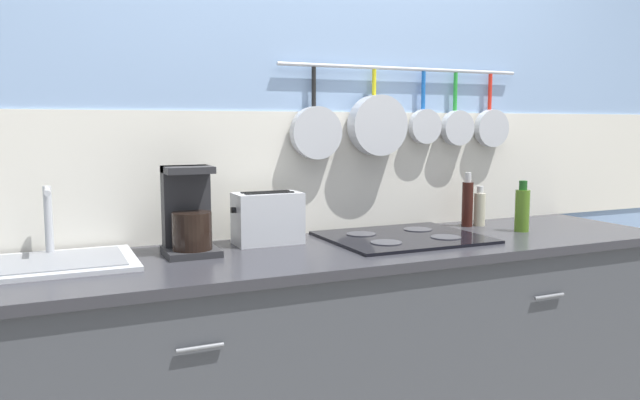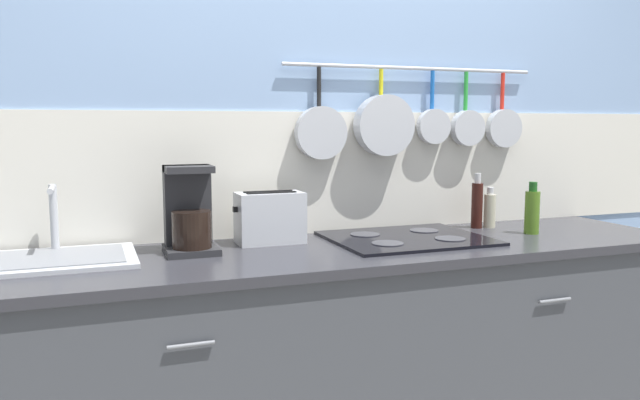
{
  "view_description": "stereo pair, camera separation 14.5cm",
  "coord_description": "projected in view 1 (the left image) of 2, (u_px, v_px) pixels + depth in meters",
  "views": [
    {
      "loc": [
        -1.06,
        -2.05,
        1.34
      ],
      "look_at": [
        -0.14,
        0.0,
        1.07
      ],
      "focal_mm": 35.0,
      "sensor_mm": 36.0,
      "label": 1
    },
    {
      "loc": [
        -0.93,
        -2.11,
        1.34
      ],
      "look_at": [
        -0.14,
        0.0,
        1.07
      ],
      "focal_mm": 35.0,
      "sensor_mm": 36.0,
      "label": 2
    }
  ],
  "objects": [
    {
      "name": "countertop",
      "position": [
        354.0,
        251.0,
        2.35
      ],
      "size": [
        2.7,
        0.65,
        0.03
      ],
      "color": "#2D2D33",
      "rests_on": "cabinet_base"
    },
    {
      "name": "toaster",
      "position": [
        268.0,
        218.0,
        2.39
      ],
      "size": [
        0.27,
        0.14,
        0.2
      ],
      "color": "#B7BABF",
      "rests_on": "countertop"
    },
    {
      "name": "cabinet_base",
      "position": [
        353.0,
        364.0,
        2.4
      ],
      "size": [
        2.66,
        0.63,
        0.85
      ],
      "color": "#3F4247",
      "rests_on": "ground_plane"
    },
    {
      "name": "coffee_maker",
      "position": [
        189.0,
        218.0,
        2.2
      ],
      "size": [
        0.18,
        0.2,
        0.31
      ],
      "color": "#262628",
      "rests_on": "countertop"
    },
    {
      "name": "wall_back",
      "position": [
        316.0,
        141.0,
        2.63
      ],
      "size": [
        7.2,
        0.15,
        2.6
      ],
      "color": "#84A3CC",
      "rests_on": "ground_plane"
    },
    {
      "name": "bottle_cooking_wine",
      "position": [
        480.0,
        208.0,
        2.82
      ],
      "size": [
        0.05,
        0.05,
        0.18
      ],
      "color": "#BFB799",
      "rests_on": "countertop"
    },
    {
      "name": "bottle_olive_oil",
      "position": [
        467.0,
        203.0,
        2.79
      ],
      "size": [
        0.05,
        0.05,
        0.24
      ],
      "color": "#33140F",
      "rests_on": "countertop"
    },
    {
      "name": "bottle_sesame_oil",
      "position": [
        522.0,
        209.0,
        2.67
      ],
      "size": [
        0.06,
        0.06,
        0.22
      ],
      "color": "#4C721E",
      "rests_on": "countertop"
    },
    {
      "name": "cooktop",
      "position": [
        403.0,
        237.0,
        2.5
      ],
      "size": [
        0.61,
        0.5,
        0.01
      ],
      "color": "black",
      "rests_on": "countertop"
    },
    {
      "name": "sink_basin",
      "position": [
        51.0,
        260.0,
        2.02
      ],
      "size": [
        0.53,
        0.4,
        0.25
      ],
      "color": "#B7BABF",
      "rests_on": "countertop"
    }
  ]
}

